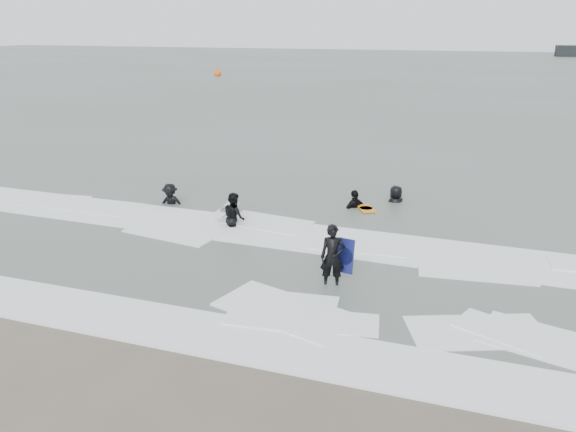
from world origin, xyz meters
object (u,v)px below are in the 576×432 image
(surfer_centre, at_px, (332,287))
(surfer_wading, at_px, (234,227))
(surfer_breaker, at_px, (171,206))
(buoy, at_px, (218,73))
(surfer_right_near, at_px, (355,208))
(surfer_right_far, at_px, (395,203))

(surfer_centre, bearing_deg, surfer_wading, 125.93)
(surfer_breaker, relative_size, buoy, 1.06)
(surfer_centre, distance_m, buoy, 68.28)
(surfer_right_near, height_order, buoy, buoy)
(surfer_right_far, height_order, buoy, buoy)
(surfer_right_near, relative_size, surfer_right_far, 1.01)
(surfer_centre, xyz_separation_m, buoy, (-33.15, 59.69, 0.42))
(surfer_right_near, height_order, surfer_right_far, surfer_right_near)
(surfer_centre, xyz_separation_m, surfer_wading, (-4.54, 3.52, 0.00))
(surfer_breaker, distance_m, surfer_right_far, 8.99)
(surfer_centre, xyz_separation_m, surfer_right_near, (-1.02, 7.07, 0.00))
(surfer_wading, relative_size, surfer_breaker, 1.03)
(surfer_wading, bearing_deg, buoy, -21.75)
(buoy, bearing_deg, surfer_centre, -60.95)
(surfer_breaker, distance_m, surfer_right_near, 7.27)
(surfer_right_near, bearing_deg, buoy, -112.02)
(surfer_right_near, bearing_deg, surfer_right_far, 168.04)
(surfer_wading, height_order, surfer_breaker, surfer_wading)
(surfer_right_far, xyz_separation_m, buoy, (-33.52, 51.40, 0.42))
(surfer_centre, relative_size, surfer_wading, 1.00)
(surfer_breaker, xyz_separation_m, buoy, (-25.19, 54.78, 0.42))
(surfer_wading, xyz_separation_m, surfer_right_near, (3.52, 3.56, 0.00))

